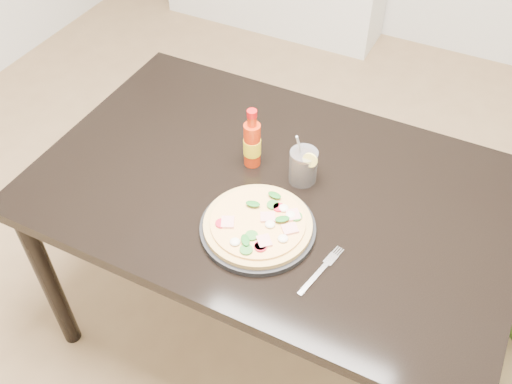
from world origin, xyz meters
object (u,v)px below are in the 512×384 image
at_px(plate, 258,228).
at_px(fork, 322,269).
at_px(dining_table, 274,204).
at_px(cola_cup, 303,167).
at_px(pizza, 259,224).
at_px(hot_sauce_bottle, 252,143).

bearing_deg(plate, fork, -12.57).
distance_m(dining_table, plate, 0.20).
distance_m(plate, cola_cup, 0.24).
height_order(cola_cup, fork, cola_cup).
xyz_separation_m(dining_table, plate, (0.03, -0.18, 0.09)).
distance_m(dining_table, cola_cup, 0.16).
distance_m(plate, pizza, 0.02).
height_order(plate, hot_sauce_bottle, hot_sauce_bottle).
bearing_deg(hot_sauce_bottle, fork, -39.28).
bearing_deg(hot_sauce_bottle, dining_table, -28.75).
xyz_separation_m(plate, fork, (0.21, -0.05, -0.01)).
bearing_deg(cola_cup, plate, -97.10).
xyz_separation_m(plate, pizza, (0.00, -0.00, 0.02)).
xyz_separation_m(plate, hot_sauce_bottle, (-0.13, 0.23, 0.07)).
distance_m(pizza, hot_sauce_bottle, 0.28).
distance_m(dining_table, fork, 0.34).
bearing_deg(cola_cup, dining_table, -137.71).
height_order(dining_table, hot_sauce_bottle, hot_sauce_bottle).
distance_m(pizza, fork, 0.21).
xyz_separation_m(hot_sauce_bottle, fork, (0.34, -0.28, -0.08)).
xyz_separation_m(hot_sauce_bottle, cola_cup, (0.16, 0.00, -0.03)).
height_order(pizza, fork, pizza).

